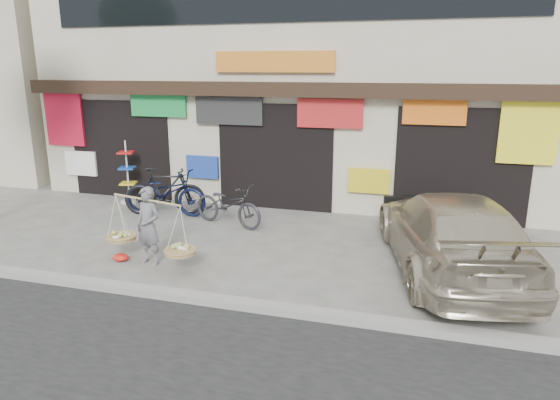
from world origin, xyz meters
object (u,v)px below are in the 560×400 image
(bike_0, at_px, (165,192))
(street_vendor, at_px, (149,230))
(display_rack, at_px, (128,178))
(suv, at_px, (450,232))
(bike_2, at_px, (228,205))
(bike_1, at_px, (165,191))

(bike_0, bearing_deg, street_vendor, -157.25)
(display_rack, bearing_deg, bike_0, -26.63)
(street_vendor, distance_m, bike_0, 3.26)
(street_vendor, bearing_deg, bike_0, 127.62)
(suv, relative_size, display_rack, 3.13)
(street_vendor, height_order, bike_0, street_vendor)
(bike_2, bearing_deg, suv, -87.87)
(bike_1, relative_size, suv, 0.38)
(suv, height_order, display_rack, display_rack)
(bike_0, relative_size, display_rack, 1.28)
(bike_2, bearing_deg, bike_1, 96.38)
(bike_0, height_order, display_rack, display_rack)
(street_vendor, distance_m, display_rack, 4.72)
(street_vendor, xyz_separation_m, bike_0, (-1.29, 2.99, -0.11))
(suv, bearing_deg, display_rack, -29.85)
(suv, bearing_deg, bike_1, -27.37)
(bike_1, bearing_deg, bike_0, -91.21)
(bike_2, relative_size, suv, 0.36)
(street_vendor, height_order, suv, street_vendor)
(street_vendor, height_order, bike_2, street_vendor)
(display_rack, bearing_deg, street_vendor, -53.02)
(bike_1, xyz_separation_m, suv, (6.66, -1.74, 0.12))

